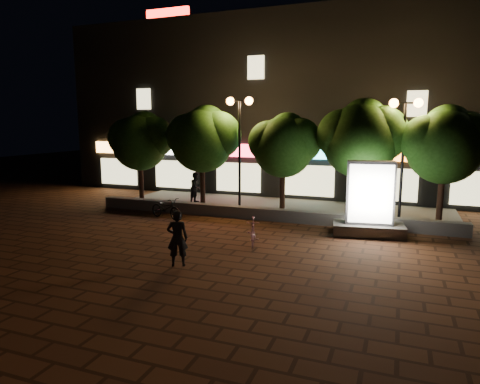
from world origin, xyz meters
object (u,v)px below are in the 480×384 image
at_px(tree_left, 204,137).
at_px(street_lamp_left, 240,125).
at_px(tree_far_left, 141,139).
at_px(rider, 177,238).
at_px(ad_kiosk, 370,205).
at_px(tree_far_right, 446,142).
at_px(tree_right, 362,136).
at_px(scooter_parked, 166,208).
at_px(scooter_pink, 253,232).
at_px(pedestrian, 196,187).
at_px(street_lamp_right, 404,128).
at_px(tree_mid, 285,143).

distance_m(tree_left, street_lamp_left, 2.05).
distance_m(tree_far_left, rider, 10.59).
bearing_deg(rider, ad_kiosk, -157.03).
bearing_deg(ad_kiosk, tree_far_right, 43.63).
bearing_deg(ad_kiosk, tree_right, 103.58).
bearing_deg(tree_right, scooter_parked, -160.39).
height_order(street_lamp_left, rider, street_lamp_left).
height_order(tree_right, scooter_pink, tree_right).
relative_size(tree_far_right, scooter_pink, 3.15).
bearing_deg(pedestrian, street_lamp_right, -89.39).
relative_size(street_lamp_left, scooter_parked, 2.96).
bearing_deg(rider, tree_mid, -122.64).
xyz_separation_m(tree_right, rider, (-4.33, -8.01, -2.74)).
relative_size(tree_far_right, street_lamp_right, 0.96).
bearing_deg(scooter_pink, tree_far_right, 22.72).
height_order(tree_right, scooter_parked, tree_right).
distance_m(rider, pedestrian, 9.48).
bearing_deg(street_lamp_right, tree_right, 170.90).
xyz_separation_m(ad_kiosk, scooter_pink, (-3.59, -2.72, -0.66)).
relative_size(tree_far_left, scooter_pink, 3.07).
bearing_deg(rider, tree_far_right, -158.56).
relative_size(ad_kiosk, rider, 1.66).
height_order(tree_left, scooter_pink, tree_left).
relative_size(tree_far_left, tree_mid, 1.03).
bearing_deg(scooter_pink, tree_right, 42.77).
bearing_deg(rider, scooter_pink, -140.84).
bearing_deg(tree_far_right, scooter_pink, -139.95).
distance_m(tree_far_left, street_lamp_left, 5.50).
xyz_separation_m(tree_far_left, scooter_parked, (2.99, -2.78, -2.83)).
bearing_deg(scooter_parked, ad_kiosk, -71.02).
relative_size(tree_far_right, ad_kiosk, 1.73).
bearing_deg(rider, tree_right, -143.74).
height_order(tree_far_left, tree_mid, tree_far_left).
bearing_deg(ad_kiosk, pedestrian, 159.95).
bearing_deg(tree_far_left, pedestrian, 14.28).
bearing_deg(street_lamp_right, street_lamp_left, 180.00).
bearing_deg(tree_mid, tree_right, 0.00).
height_order(tree_far_left, tree_left, tree_left).
bearing_deg(tree_mid, tree_far_right, 0.00).
xyz_separation_m(tree_right, street_lamp_right, (1.64, -0.26, 0.33)).
distance_m(tree_far_left, tree_right, 10.81).
distance_m(street_lamp_left, pedestrian, 4.29).
height_order(tree_left, tree_far_right, tree_left).
bearing_deg(pedestrian, tree_far_right, -87.30).
xyz_separation_m(tree_mid, scooter_parked, (-4.51, -2.78, -2.76)).
distance_m(tree_left, scooter_parked, 4.11).
bearing_deg(scooter_pink, street_lamp_right, 29.49).
height_order(tree_far_right, street_lamp_left, street_lamp_left).
bearing_deg(tree_far_left, tree_left, 0.00).
height_order(street_lamp_right, scooter_parked, street_lamp_right).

